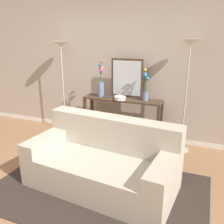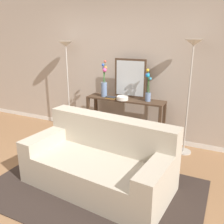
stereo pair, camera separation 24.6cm
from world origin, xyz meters
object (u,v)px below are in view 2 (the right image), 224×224
floor_lamp_left (67,62)px  book_stack (111,97)px  book_row_under_console (104,134)px  vase_tall_flowers (104,84)px  wall_mirror (130,78)px  fruit_bowl (122,98)px  couch (100,163)px  console_table (125,112)px  vase_short_flowers (148,88)px  floor_lamp_right (192,66)px

floor_lamp_left → book_stack: (1.03, -0.13, -0.57)m
floor_lamp_left → book_row_under_console: size_ratio=6.68×
floor_lamp_left → book_row_under_console: floor_lamp_left is taller
vase_tall_flowers → book_stack: (0.18, -0.08, -0.22)m
wall_mirror → fruit_bowl: wall_mirror is taller
wall_mirror → vase_tall_flowers: (-0.45, -0.15, -0.11)m
couch → console_table: size_ratio=1.39×
console_table → book_row_under_console: 0.69m
wall_mirror → console_table: bearing=-102.4°
console_table → vase_short_flowers: bearing=1.8°
book_stack → fruit_bowl: bearing=-3.4°
couch → console_table: (-0.23, 1.41, 0.27)m
floor_lamp_left → wall_mirror: floor_lamp_left is taller
floor_lamp_right → console_table: bearing=-178.0°
vase_short_flowers → book_row_under_console: vase_short_flowers is taller
floor_lamp_left → floor_lamp_right: floor_lamp_right is taller
book_row_under_console → couch: bearing=-64.2°
couch → floor_lamp_right: size_ratio=1.06×
wall_mirror → vase_tall_flowers: size_ratio=1.05×
console_table → book_row_under_console: bearing=180.0°
couch → wall_mirror: (-0.20, 1.55, 0.88)m
console_table → wall_mirror: 0.63m
console_table → floor_lamp_left: size_ratio=0.79×
floor_lamp_left → book_stack: floor_lamp_left is taller
couch → fruit_bowl: (-0.25, 1.31, 0.57)m
console_table → fruit_bowl: 0.31m
console_table → vase_tall_flowers: bearing=-178.2°
couch → fruit_bowl: fruit_bowl is taller
book_stack → floor_lamp_right: bearing=5.4°
floor_lamp_right → book_row_under_console: (-1.54, -0.04, -1.42)m
book_stack → vase_short_flowers: bearing=8.9°
vase_tall_flowers → book_stack: bearing=-22.5°
couch → book_stack: (-0.47, 1.32, 0.55)m
couch → floor_lamp_right: floor_lamp_right is taller
console_table → wall_mirror: wall_mirror is taller
book_stack → console_table: bearing=20.7°
floor_lamp_right → vase_tall_flowers: floor_lamp_right is taller
floor_lamp_right → book_stack: floor_lamp_right is taller
floor_lamp_left → floor_lamp_right: bearing=-0.0°
vase_short_flowers → floor_lamp_right: bearing=2.1°
console_table → book_stack: size_ratio=6.50×
couch → book_stack: bearing=109.5°
vase_short_flowers → fruit_bowl: (-0.42, -0.11, -0.20)m
fruit_bowl → floor_lamp_left: bearing=173.7°
couch → book_row_under_console: couch is taller
book_stack → book_row_under_console: book_stack is taller
couch → console_table: couch is taller
vase_tall_flowers → vase_short_flowers: vase_tall_flowers is taller
floor_lamp_right → book_stack: 1.47m
couch → fruit_bowl: size_ratio=9.60×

